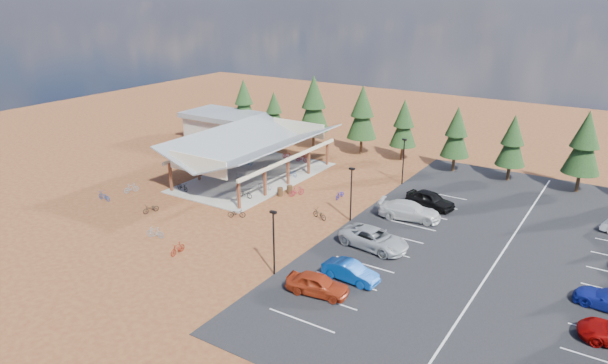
{
  "coord_description": "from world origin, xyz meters",
  "views": [
    {
      "loc": [
        26.35,
        -39.01,
        20.05
      ],
      "look_at": [
        -0.56,
        2.71,
        2.52
      ],
      "focal_mm": 32.0,
      "sensor_mm": 36.0,
      "label": 1
    }
  ],
  "objects_px": {
    "bike_9": "(131,188)",
    "bike_12": "(237,213)",
    "bike_10": "(104,196)",
    "bike_15": "(297,191)",
    "outbuilding": "(224,125)",
    "car_1": "(351,272)",
    "lamp_post_1": "(351,190)",
    "car_0": "(318,284)",
    "lamp_post_2": "(403,158)",
    "bike_16": "(319,214)",
    "car_2": "(374,239)",
    "car_3": "(410,211)",
    "lamp_post_0": "(274,238)",
    "trash_bin_1": "(280,192)",
    "bike_1": "(240,175)",
    "bike_6": "(292,173)",
    "bike_4": "(245,193)",
    "bike_14": "(340,195)",
    "bike_5": "(264,185)",
    "bike_3": "(288,155)",
    "bike_0": "(182,187)",
    "bike_11": "(178,248)",
    "bike_pavilion": "(254,145)",
    "bike_2": "(246,162)",
    "bike_8": "(151,209)",
    "bike_13": "(155,232)",
    "bike_7": "(302,158)",
    "trash_bin_0": "(290,189)"
  },
  "relations": [
    {
      "from": "lamp_post_2",
      "to": "bike_9",
      "type": "height_order",
      "value": "lamp_post_2"
    },
    {
      "from": "lamp_post_1",
      "to": "car_0",
      "type": "height_order",
      "value": "lamp_post_1"
    },
    {
      "from": "bike_3",
      "to": "bike_15",
      "type": "height_order",
      "value": "bike_15"
    },
    {
      "from": "bike_5",
      "to": "bike_14",
      "type": "height_order",
      "value": "bike_5"
    },
    {
      "from": "lamp_post_0",
      "to": "bike_4",
      "type": "relative_size",
      "value": 2.97
    },
    {
      "from": "bike_2",
      "to": "bike_15",
      "type": "relative_size",
      "value": 0.97
    },
    {
      "from": "outbuilding",
      "to": "bike_6",
      "type": "height_order",
      "value": "outbuilding"
    },
    {
      "from": "bike_15",
      "to": "car_1",
      "type": "xyz_separation_m",
      "value": [
        12.96,
        -12.43,
        0.22
      ]
    },
    {
      "from": "bike_1",
      "to": "car_0",
      "type": "height_order",
      "value": "car_0"
    },
    {
      "from": "bike_1",
      "to": "bike_2",
      "type": "relative_size",
      "value": 0.9
    },
    {
      "from": "lamp_post_0",
      "to": "trash_bin_1",
      "type": "height_order",
      "value": "lamp_post_0"
    },
    {
      "from": "bike_3",
      "to": "bike_7",
      "type": "relative_size",
      "value": 0.84
    },
    {
      "from": "bike_3",
      "to": "bike_15",
      "type": "bearing_deg",
      "value": -144.34
    },
    {
      "from": "bike_15",
      "to": "bike_6",
      "type": "bearing_deg",
      "value": -24.44
    },
    {
      "from": "car_0",
      "to": "car_3",
      "type": "distance_m",
      "value": 15.93
    },
    {
      "from": "bike_10",
      "to": "bike_15",
      "type": "xyz_separation_m",
      "value": [
        15.66,
        11.7,
        0.06
      ]
    },
    {
      "from": "lamp_post_2",
      "to": "bike_10",
      "type": "distance_m",
      "value": 31.54
    },
    {
      "from": "outbuilding",
      "to": "bike_15",
      "type": "xyz_separation_m",
      "value": [
        21.27,
        -13.3,
        -1.5
      ]
    },
    {
      "from": "bike_2",
      "to": "bike_pavilion",
      "type": "bearing_deg",
      "value": -147.55
    },
    {
      "from": "bike_pavilion",
      "to": "car_2",
      "type": "bearing_deg",
      "value": -24.92
    },
    {
      "from": "lamp_post_2",
      "to": "bike_16",
      "type": "distance_m",
      "value": 13.69
    },
    {
      "from": "bike_0",
      "to": "bike_15",
      "type": "distance_m",
      "value": 12.19
    },
    {
      "from": "bike_11",
      "to": "car_2",
      "type": "bearing_deg",
      "value": 32.21
    },
    {
      "from": "bike_2",
      "to": "bike_12",
      "type": "relative_size",
      "value": 1.02
    },
    {
      "from": "car_0",
      "to": "car_1",
      "type": "height_order",
      "value": "car_0"
    },
    {
      "from": "bike_8",
      "to": "bike_9",
      "type": "xyz_separation_m",
      "value": [
        -5.98,
        2.72,
        0.06
      ]
    },
    {
      "from": "lamp_post_0",
      "to": "bike_12",
      "type": "distance_m",
      "value": 11.84
    },
    {
      "from": "bike_9",
      "to": "bike_12",
      "type": "bearing_deg",
      "value": -156.91
    },
    {
      "from": "trash_bin_1",
      "to": "bike_13",
      "type": "height_order",
      "value": "bike_13"
    },
    {
      "from": "car_0",
      "to": "bike_15",
      "type": "bearing_deg",
      "value": 29.49
    },
    {
      "from": "trash_bin_1",
      "to": "bike_3",
      "type": "xyz_separation_m",
      "value": [
        -6.65,
        11.03,
        0.1
      ]
    },
    {
      "from": "bike_6",
      "to": "car_0",
      "type": "height_order",
      "value": "car_0"
    },
    {
      "from": "trash_bin_0",
      "to": "lamp_post_2",
      "type": "bearing_deg",
      "value": 46.4
    },
    {
      "from": "bike_5",
      "to": "car_0",
      "type": "distance_m",
      "value": 21.55
    },
    {
      "from": "bike_10",
      "to": "bike_9",
      "type": "bearing_deg",
      "value": 173.06
    },
    {
      "from": "bike_11",
      "to": "bike_13",
      "type": "xyz_separation_m",
      "value": [
        -3.83,
        1.15,
        0.01
      ]
    },
    {
      "from": "lamp_post_1",
      "to": "car_2",
      "type": "height_order",
      "value": "lamp_post_1"
    },
    {
      "from": "outbuilding",
      "to": "car_1",
      "type": "bearing_deg",
      "value": -36.94
    },
    {
      "from": "bike_4",
      "to": "bike_5",
      "type": "distance_m",
      "value": 2.97
    },
    {
      "from": "bike_0",
      "to": "bike_11",
      "type": "relative_size",
      "value": 0.99
    },
    {
      "from": "lamp_post_0",
      "to": "bike_4",
      "type": "height_order",
      "value": "lamp_post_0"
    },
    {
      "from": "bike_10",
      "to": "car_1",
      "type": "height_order",
      "value": "car_1"
    },
    {
      "from": "bike_6",
      "to": "car_1",
      "type": "xyz_separation_m",
      "value": [
        16.72,
        -17.07,
        0.24
      ]
    },
    {
      "from": "bike_0",
      "to": "car_3",
      "type": "height_order",
      "value": "car_3"
    },
    {
      "from": "bike_8",
      "to": "bike_14",
      "type": "distance_m",
      "value": 18.73
    },
    {
      "from": "lamp_post_2",
      "to": "bike_1",
      "type": "distance_m",
      "value": 18.19
    },
    {
      "from": "lamp_post_2",
      "to": "bike_14",
      "type": "height_order",
      "value": "lamp_post_2"
    },
    {
      "from": "bike_5",
      "to": "bike_15",
      "type": "height_order",
      "value": "bike_5"
    },
    {
      "from": "lamp_post_0",
      "to": "bike_10",
      "type": "bearing_deg",
      "value": 172.7
    },
    {
      "from": "bike_3",
      "to": "bike_4",
      "type": "distance_m",
      "value": 14.19
    }
  ]
}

